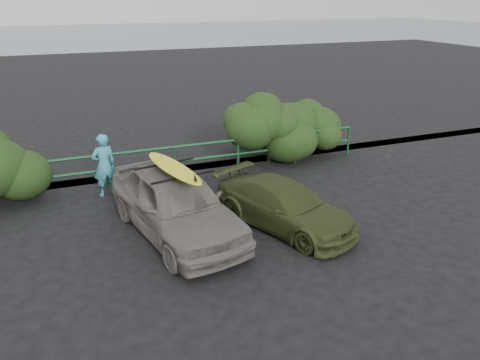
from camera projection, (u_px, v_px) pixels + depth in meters
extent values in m
plane|color=black|center=(188.00, 272.00, 9.30)|extent=(80.00, 80.00, 0.00)
plane|color=slate|center=(66.00, 37.00, 61.23)|extent=(200.00, 200.00, 0.00)
imported|color=slate|center=(176.00, 203.00, 10.53)|extent=(2.65, 4.75, 1.53)
imported|color=#353D1B|center=(284.00, 205.00, 10.95)|extent=(2.82, 4.00, 1.08)
imported|color=teal|center=(104.00, 165.00, 12.54)|extent=(0.71, 0.54, 1.74)
ellipsoid|color=yellow|center=(174.00, 167.00, 10.22)|extent=(0.99, 2.53, 0.07)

